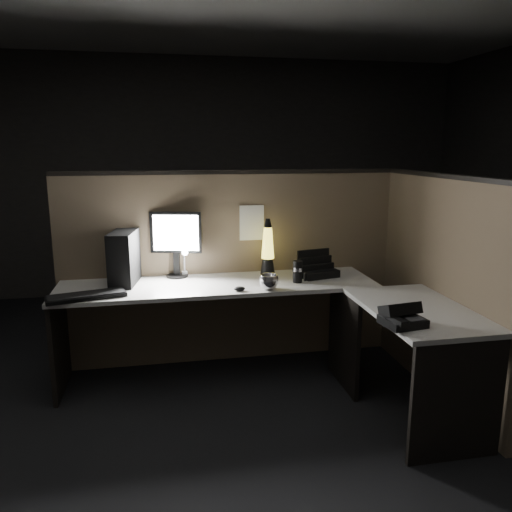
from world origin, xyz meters
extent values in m
plane|color=black|center=(0.00, 0.00, 0.00)|extent=(6.00, 6.00, 0.00)
plane|color=#282623|center=(0.00, 3.00, 1.35)|extent=(6.00, 0.00, 6.00)
cube|color=brown|center=(0.00, 0.93, 0.75)|extent=(2.66, 0.06, 1.50)
cube|color=brown|center=(1.33, 0.10, 0.75)|extent=(0.06, 1.66, 1.50)
cube|color=#A8A49E|center=(-0.15, 0.60, 0.71)|extent=(2.30, 0.60, 0.03)
cube|color=#A8A49E|center=(1.00, -0.20, 0.71)|extent=(0.60, 1.00, 0.03)
cube|color=black|center=(-1.28, 0.60, 0.35)|extent=(0.03, 0.55, 0.70)
cube|color=black|center=(1.00, -0.68, 0.35)|extent=(0.55, 0.03, 0.70)
cube|color=black|center=(0.72, 0.30, 0.35)|extent=(0.03, 0.55, 0.70)
cube|color=black|center=(-0.81, 0.73, 0.92)|extent=(0.22, 0.39, 0.38)
cylinder|color=black|center=(-0.44, 0.85, 0.74)|extent=(0.17, 0.17, 0.01)
cube|color=black|center=(-0.44, 0.87, 0.84)|extent=(0.05, 0.05, 0.18)
cube|color=black|center=(-0.44, 0.86, 1.07)|extent=(0.38, 0.12, 0.31)
cube|color=white|center=(-0.44, 0.84, 1.07)|extent=(0.33, 0.08, 0.27)
cube|color=black|center=(-1.05, 0.40, 0.74)|extent=(0.53, 0.29, 0.02)
ellipsoid|color=black|center=(-0.03, 0.37, 0.75)|extent=(0.08, 0.06, 0.03)
cube|color=white|center=(-0.38, 0.88, 0.75)|extent=(0.04, 0.05, 0.03)
cylinder|color=white|center=(-0.38, 0.88, 0.85)|extent=(0.01, 0.01, 0.18)
cylinder|color=white|center=(-0.38, 0.82, 0.94)|extent=(0.01, 0.12, 0.01)
sphere|color=white|center=(-0.38, 0.75, 0.94)|extent=(0.04, 0.04, 0.04)
cube|color=black|center=(0.62, 0.68, 0.76)|extent=(0.33, 0.30, 0.06)
cube|color=black|center=(0.62, 0.64, 0.80)|extent=(0.28, 0.08, 0.10)
cube|color=black|center=(0.62, 0.76, 0.85)|extent=(0.28, 0.08, 0.19)
cone|color=black|center=(0.25, 0.74, 0.80)|extent=(0.12, 0.12, 0.14)
cone|color=yellow|center=(0.25, 0.74, 0.99)|extent=(0.10, 0.10, 0.24)
sphere|color=#8D3D14|center=(0.25, 0.74, 0.91)|extent=(0.05, 0.05, 0.05)
sphere|color=#8D3D14|center=(0.25, 0.74, 1.00)|extent=(0.03, 0.03, 0.03)
cone|color=black|center=(0.25, 0.74, 1.14)|extent=(0.06, 0.06, 0.07)
cylinder|color=black|center=(0.43, 0.51, 0.81)|extent=(0.07, 0.07, 0.16)
imported|color=#B4B3BA|center=(0.18, 0.37, 0.78)|extent=(0.18, 0.18, 0.11)
sphere|color=orange|center=(0.26, 0.79, 0.78)|extent=(0.05, 0.05, 0.05)
cube|color=white|center=(0.16, 0.90, 1.12)|extent=(0.19, 0.00, 0.27)
cube|color=black|center=(0.76, -0.47, 0.75)|extent=(0.24, 0.22, 0.05)
cube|color=black|center=(0.76, -0.43, 0.81)|extent=(0.23, 0.16, 0.10)
cube|color=black|center=(0.69, -0.52, 0.78)|extent=(0.07, 0.17, 0.03)
cube|color=#3F3F42|center=(0.81, -0.50, 0.78)|extent=(0.11, 0.11, 0.00)
camera|label=1|loc=(-0.54, -2.90, 1.71)|focal=35.00mm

